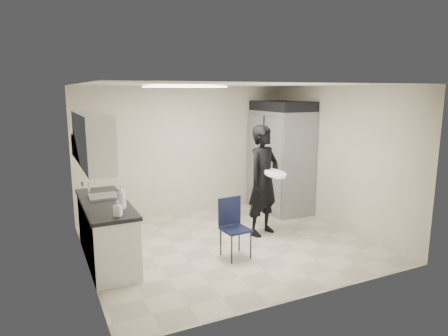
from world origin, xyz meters
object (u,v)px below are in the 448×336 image
commercial_fridge (281,161)px  folding_chair (236,230)px  lower_counter (107,233)px  man_tuxedo (264,181)px

commercial_fridge → folding_chair: size_ratio=2.38×
lower_counter → folding_chair: size_ratio=2.15×
lower_counter → folding_chair: bearing=-22.6°
commercial_fridge → folding_chair: (-2.00, -1.82, -0.61)m
folding_chair → man_tuxedo: size_ratio=0.46×
man_tuxedo → folding_chair: bearing=-162.7°
commercial_fridge → man_tuxedo: (-1.09, -1.10, -0.08)m
lower_counter → folding_chair: folding_chair is taller
lower_counter → man_tuxedo: size_ratio=0.98×
commercial_fridge → folding_chair: bearing=-137.7°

